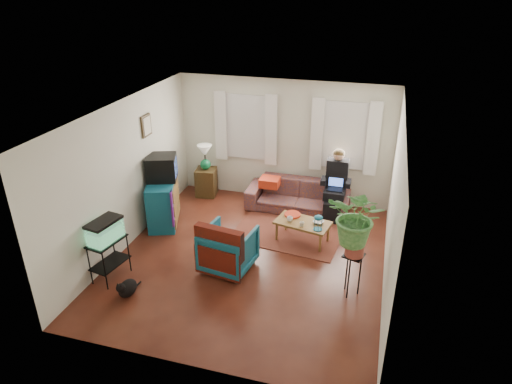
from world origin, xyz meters
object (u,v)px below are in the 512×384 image
(sofa, at_px, (298,191))
(plant_stand, at_px, (352,275))
(aquarium_stand, at_px, (110,259))
(armchair, at_px, (228,247))
(dresser, at_px, (163,202))
(coffee_table, at_px, (302,231))
(side_table, at_px, (206,182))

(sofa, distance_m, plant_stand, 2.87)
(aquarium_stand, distance_m, plant_stand, 3.82)
(aquarium_stand, xyz_separation_m, armchair, (1.74, 0.79, 0.06))
(dresser, bearing_deg, plant_stand, -37.79)
(sofa, relative_size, armchair, 2.59)
(dresser, height_order, coffee_table, dresser)
(plant_stand, bearing_deg, coffee_table, 127.23)
(coffee_table, bearing_deg, dresser, -166.45)
(side_table, height_order, coffee_table, side_table)
(aquarium_stand, bearing_deg, dresser, 99.92)
(coffee_table, distance_m, plant_stand, 1.66)
(dresser, bearing_deg, side_table, 57.05)
(side_table, distance_m, coffee_table, 2.76)
(side_table, relative_size, aquarium_stand, 0.89)
(sofa, xyz_separation_m, aquarium_stand, (-2.43, -3.18, -0.06))
(armchair, distance_m, coffee_table, 1.57)
(plant_stand, bearing_deg, dresser, 161.63)
(aquarium_stand, bearing_deg, plant_stand, 19.85)
(armchair, bearing_deg, sofa, -97.72)
(dresser, height_order, armchair, dresser)
(sofa, relative_size, side_table, 3.40)
(sofa, bearing_deg, armchair, -106.29)
(sofa, relative_size, plant_stand, 2.95)
(sofa, xyz_separation_m, plant_stand, (1.33, -2.54, -0.05))
(sofa, bearing_deg, side_table, 176.61)
(armchair, xyz_separation_m, plant_stand, (2.03, -0.15, -0.05))
(aquarium_stand, xyz_separation_m, coffee_table, (2.76, 1.95, -0.15))
(dresser, relative_size, plant_stand, 1.40)
(side_table, height_order, plant_stand, plant_stand)
(aquarium_stand, height_order, armchair, armchair)
(side_table, bearing_deg, dresser, -103.54)
(side_table, bearing_deg, aquarium_stand, -96.06)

